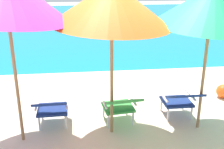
# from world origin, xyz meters

# --- Properties ---
(ground_plane) EXTENTS (40.00, 40.00, 0.00)m
(ground_plane) POSITION_xyz_m (0.00, 4.00, 0.00)
(ground_plane) COLOR beige
(ocean_band) EXTENTS (40.00, 18.00, 0.01)m
(ocean_band) POSITION_xyz_m (0.00, 11.83, 0.00)
(ocean_band) COLOR teal
(ocean_band) RESTS_ON ground_plane
(lounge_chair_left) EXTENTS (0.56, 0.88, 0.68)m
(lounge_chair_left) POSITION_xyz_m (-1.09, -0.08, 0.40)
(lounge_chair_left) COLOR navy
(lounge_chair_left) RESTS_ON ground_plane
(lounge_chair_center) EXTENTS (0.64, 0.93, 0.68)m
(lounge_chair_center) POSITION_xyz_m (0.08, -0.12, 0.40)
(lounge_chair_center) COLOR #338E3D
(lounge_chair_center) RESTS_ON ground_plane
(lounge_chair_right) EXTENTS (0.55, 0.88, 0.68)m
(lounge_chair_right) POSITION_xyz_m (1.17, -0.03, 0.40)
(lounge_chair_right) COLOR navy
(lounge_chair_right) RESTS_ON ground_plane
(beach_umbrella_center) EXTENTS (2.56, 2.56, 2.47)m
(beach_umbrella_center) POSITION_xyz_m (-0.10, -0.30, 2.11)
(beach_umbrella_center) COLOR olive
(beach_umbrella_center) RESTS_ON ground_plane
(beach_umbrella_right) EXTENTS (2.47, 2.48, 2.42)m
(beach_umbrella_right) POSITION_xyz_m (1.40, -0.33, 2.07)
(beach_umbrella_right) COLOR olive
(beach_umbrella_right) RESTS_ON ground_plane
(beach_ball) EXTENTS (0.30, 0.30, 0.30)m
(beach_ball) POSITION_xyz_m (2.45, 0.79, 0.15)
(beach_ball) COLOR #EA5619
(beach_ball) RESTS_ON ground_plane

